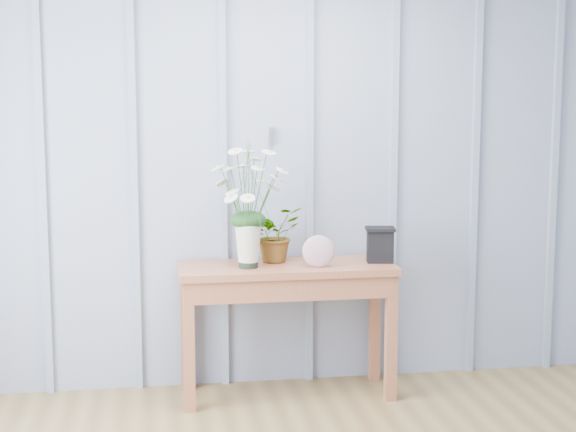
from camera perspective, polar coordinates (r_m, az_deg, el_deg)
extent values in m
cube|color=#8994AE|center=(5.06, -1.40, 2.93)|extent=(4.00, 0.01, 2.50)
cube|color=silver|center=(5.04, -1.07, 5.18)|extent=(0.03, 0.01, 0.10)
cube|color=#8191A5|center=(5.04, -15.62, 2.60)|extent=(0.04, 0.03, 2.50)
cube|color=#8191A5|center=(5.01, -9.93, 2.75)|extent=(0.04, 0.03, 2.50)
cube|color=#8191A5|center=(5.02, -4.21, 2.87)|extent=(0.04, 0.03, 2.50)
cube|color=#8191A5|center=(5.09, 1.41, 2.96)|extent=(0.04, 0.03, 2.50)
cube|color=#8191A5|center=(5.20, 6.84, 3.02)|extent=(0.04, 0.03, 2.50)
cube|color=#8191A5|center=(5.36, 12.00, 3.05)|extent=(0.04, 0.03, 2.50)
cube|color=#8191A5|center=(5.56, 16.83, 3.05)|extent=(0.04, 0.03, 2.50)
cube|color=brown|center=(4.90, -0.09, -3.39)|extent=(1.20, 0.45, 0.04)
cube|color=brown|center=(4.92, -0.09, -4.30)|extent=(1.13, 0.42, 0.12)
cube|color=brown|center=(4.77, -6.43, -8.43)|extent=(0.06, 0.06, 0.71)
cube|color=brown|center=(4.94, 6.67, -7.84)|extent=(0.06, 0.06, 0.71)
cube|color=brown|center=(5.11, -6.61, -7.28)|extent=(0.06, 0.06, 0.71)
cube|color=brown|center=(5.27, 5.62, -6.78)|extent=(0.06, 0.06, 0.71)
cylinder|color=black|center=(4.82, -2.58, -2.95)|extent=(0.11, 0.11, 0.07)
cone|color=beige|center=(4.80, -2.59, -1.74)|extent=(0.17, 0.17, 0.25)
ellipsoid|color=#143616|center=(4.78, -2.60, -0.26)|extent=(0.20, 0.16, 0.10)
imported|color=#143616|center=(4.96, -0.84, -1.19)|extent=(0.36, 0.35, 0.31)
ellipsoid|color=#864C6D|center=(4.81, 1.99, -2.30)|extent=(0.18, 0.08, 0.18)
cube|color=black|center=(4.98, 5.97, -1.96)|extent=(0.16, 0.13, 0.18)
cube|color=black|center=(4.96, 5.99, -0.84)|extent=(0.18, 0.15, 0.02)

